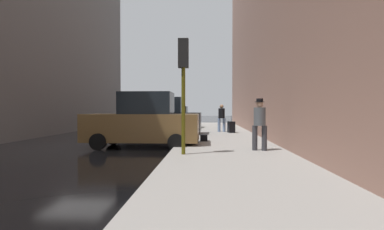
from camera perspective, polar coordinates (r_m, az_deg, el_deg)
name	(u,v)px	position (r m, az deg, el deg)	size (l,w,h in m)	color
ground_plane	(78,147)	(13.11, -20.85, -5.80)	(120.00, 120.00, 0.00)	black
sidewalk	(226,146)	(12.05, 6.47, -5.98)	(4.00, 40.00, 0.15)	gray
parked_bronze_suv	(143,122)	(12.37, -9.27, -1.35)	(4.62, 2.09, 2.25)	brown
parked_black_suv	(162,118)	(17.47, -5.75, -0.64)	(4.65, 2.16, 2.25)	black
parked_dark_green_sedan	(173,118)	(23.36, -3.63, -0.65)	(4.23, 2.12, 1.79)	#193828
fire_hydrant	(193,127)	(17.81, 0.23, -2.32)	(0.42, 0.22, 0.70)	red
traffic_light	(183,71)	(9.42, -1.65, 8.42)	(0.32, 0.32, 3.60)	#514C0F
pedestrian_in_jeans	(222,117)	(18.83, 5.66, -0.29)	(0.52, 0.47, 1.71)	#728CB2
pedestrian_with_beanie	(260,122)	(10.47, 12.76, -1.24)	(0.53, 0.50, 1.78)	#333338
rolling_suitcase	(231,127)	(18.19, 7.48, -2.28)	(0.45, 0.61, 1.04)	black
duffel_bag	(204,138)	(13.35, 2.28, -4.35)	(0.32, 0.44, 0.28)	black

